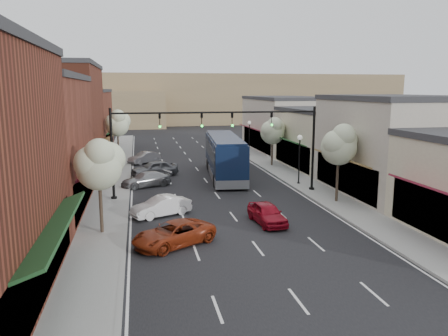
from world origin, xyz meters
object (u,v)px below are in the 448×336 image
tree_left_near (99,163)px  red_hatchback (267,213)px  coach_bus (224,156)px  signal_mast_right (286,136)px  lamp_post_far (249,132)px  parked_car_a (174,234)px  parked_car_e (144,158)px  parked_car_b (161,206)px  parked_car_d (154,168)px  tree_left_far (118,123)px  tree_right_far (273,130)px  signal_mast_left (144,139)px  tree_right_near (340,144)px  lamp_post_near (300,151)px  parked_car_c (146,179)px

tree_left_near → red_hatchback: size_ratio=1.46×
coach_bus → red_hatchback: size_ratio=3.36×
signal_mast_right → lamp_post_far: signal_mast_right is taller
tree_left_near → parked_car_a: size_ratio=1.22×
signal_mast_right → tree_left_near: bearing=-149.9°
coach_bus → parked_car_e: bearing=133.4°
lamp_post_far → parked_car_b: 27.93m
tree_left_near → parked_car_d: 17.70m
lamp_post_far → tree_left_near: bearing=-119.8°
tree_left_far → coach_bus: bearing=-45.7°
parked_car_b → tree_right_far: bearing=118.4°
tree_left_far → lamp_post_far: 16.26m
signal_mast_left → parked_car_a: 11.43m
signal_mast_right → parked_car_d: (-10.20, 8.91, -3.85)m
parked_car_a → tree_right_near: bearing=87.3°
parked_car_e → signal_mast_left: bearing=-40.0°
parked_car_a → parked_car_e: bearing=152.0°
tree_left_far → lamp_post_far: size_ratio=1.38×
signal_mast_right → red_hatchback: size_ratio=2.11×
lamp_post_near → coach_bus: 7.59m
parked_car_e → parked_car_d: bearing=-33.4°
signal_mast_right → coach_bus: 8.59m
tree_left_far → parked_car_d: tree_left_far is taller
tree_right_far → coach_bus: 8.02m
signal_mast_left → parked_car_e: bearing=89.2°
tree_left_near → parked_car_e: bearing=83.5°
tree_left_far → parked_car_a: tree_left_far is taller
tree_left_far → tree_right_far: bearing=-19.9°
parked_car_c → lamp_post_far: bearing=117.5°
lamp_post_near → red_hatchback: 12.22m
signal_mast_right → parked_car_e: signal_mast_right is taller
lamp_post_far → signal_mast_left: bearing=-123.9°
tree_right_near → parked_car_b: tree_right_near is taller
tree_right_far → signal_mast_right: bearing=-102.9°
lamp_post_far → coach_bus: (-5.75, -12.63, -0.96)m
signal_mast_left → tree_right_near: 14.55m
tree_right_far → parked_car_e: size_ratio=1.38×
signal_mast_left → parked_car_b: (0.93, -4.87, -3.96)m
tree_right_near → parked_car_a: bearing=-152.6°
lamp_post_far → parked_car_a: lamp_post_far is taller
parked_car_e → parked_car_b: bearing=-37.4°
parked_car_b → parked_car_c: size_ratio=0.91×
red_hatchback → parked_car_c: (-7.24, 12.26, -0.03)m
tree_right_far → lamp_post_far: size_ratio=1.22×
red_hatchback → parked_car_b: size_ratio=0.97×
parked_car_b → parked_car_e: 21.73m
tree_right_near → tree_left_near: (-16.60, -4.00, -0.23)m
tree_right_near → lamp_post_near: (-0.55, 6.56, -1.45)m
signal_mast_right → tree_right_near: bearing=-56.1°
signal_mast_right → tree_right_near: signal_mast_right is taller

